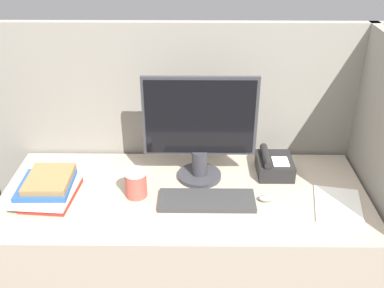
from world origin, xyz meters
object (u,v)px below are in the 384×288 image
object	(u,v)px
keyboard	(207,200)
book_stack	(48,187)
mouse	(265,198)
desk_telephone	(274,165)
monitor	(200,131)
coffee_cup	(136,184)

from	to	relation	value
keyboard	book_stack	bearing A→B (deg)	176.66
keyboard	mouse	distance (m)	0.25
desk_telephone	mouse	bearing A→B (deg)	-106.92
monitor	book_stack	size ratio (longest dim) A/B	1.63
monitor	keyboard	xyz separation A→B (m)	(0.03, -0.20, -0.23)
keyboard	coffee_cup	distance (m)	0.32
monitor	mouse	xyz separation A→B (m)	(0.28, -0.19, -0.23)
coffee_cup	book_stack	size ratio (longest dim) A/B	0.40
mouse	book_stack	world-z (taller)	book_stack
mouse	desk_telephone	xyz separation A→B (m)	(0.07, 0.23, 0.03)
keyboard	desk_telephone	world-z (taller)	desk_telephone
coffee_cup	desk_telephone	distance (m)	0.66
coffee_cup	desk_telephone	world-z (taller)	coffee_cup
coffee_cup	desk_telephone	size ratio (longest dim) A/B	0.64
mouse	monitor	bearing A→B (deg)	146.58
monitor	desk_telephone	bearing A→B (deg)	6.44
monitor	keyboard	bearing A→B (deg)	-81.21
desk_telephone	book_stack	bearing A→B (deg)	-168.78
monitor	coffee_cup	xyz separation A→B (m)	(-0.28, -0.15, -0.18)
mouse	desk_telephone	distance (m)	0.24
book_stack	monitor	bearing A→B (deg)	13.71
book_stack	desk_telephone	size ratio (longest dim) A/B	1.61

